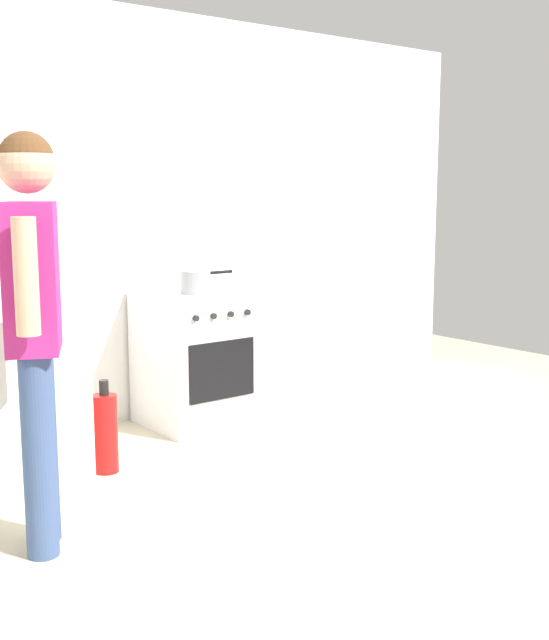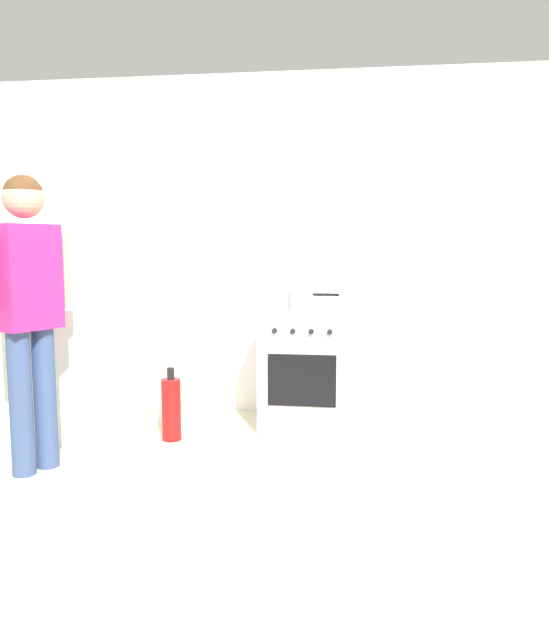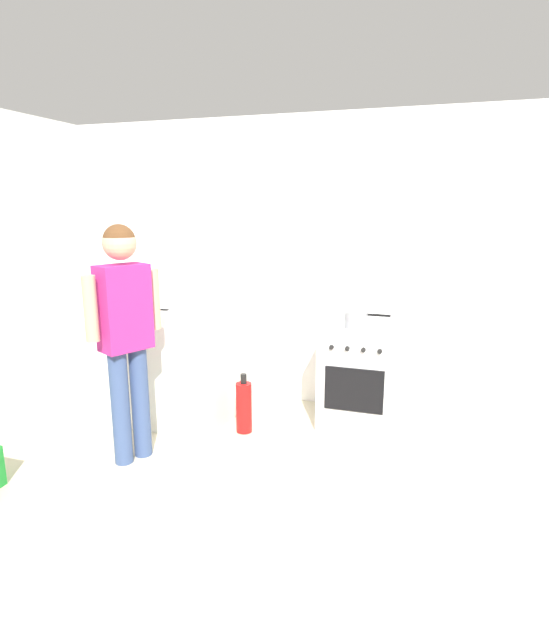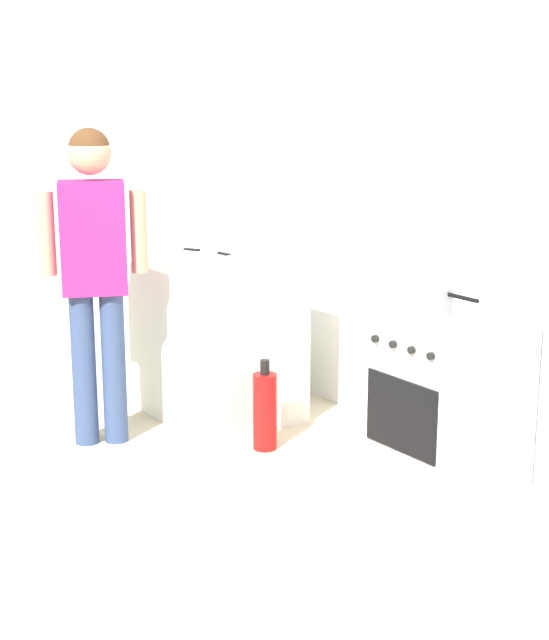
# 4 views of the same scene
# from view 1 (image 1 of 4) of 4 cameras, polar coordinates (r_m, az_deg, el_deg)

# --- Properties ---
(ground_plane) EXTENTS (8.00, 8.00, 0.00)m
(ground_plane) POSITION_cam_1_polar(r_m,az_deg,el_deg) (3.84, 2.98, -13.49)
(ground_plane) COLOR beige
(back_wall) EXTENTS (6.00, 0.10, 2.60)m
(back_wall) POSITION_cam_1_polar(r_m,az_deg,el_deg) (5.17, -11.36, 7.04)
(back_wall) COLOR white
(back_wall) RESTS_ON ground
(oven_left) EXTENTS (0.62, 0.62, 0.85)m
(oven_left) POSITION_cam_1_polar(r_m,az_deg,el_deg) (5.13, -5.67, -2.69)
(oven_left) COLOR silver
(oven_left) RESTS_ON ground
(pot) EXTENTS (0.37, 0.19, 0.14)m
(pot) POSITION_cam_1_polar(r_m,az_deg,el_deg) (4.97, -5.62, 2.71)
(pot) COLOR gray
(pot) RESTS_ON oven_left
(person) EXTENTS (0.33, 0.52, 1.71)m
(person) POSITION_cam_1_polar(r_m,az_deg,el_deg) (3.35, -16.79, 1.14)
(person) COLOR #384C7A
(person) RESTS_ON ground
(fire_extinguisher) EXTENTS (0.13, 0.13, 0.50)m
(fire_extinguisher) POSITION_cam_1_polar(r_m,az_deg,el_deg) (4.37, -11.93, -7.83)
(fire_extinguisher) COLOR red
(fire_extinguisher) RESTS_ON ground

